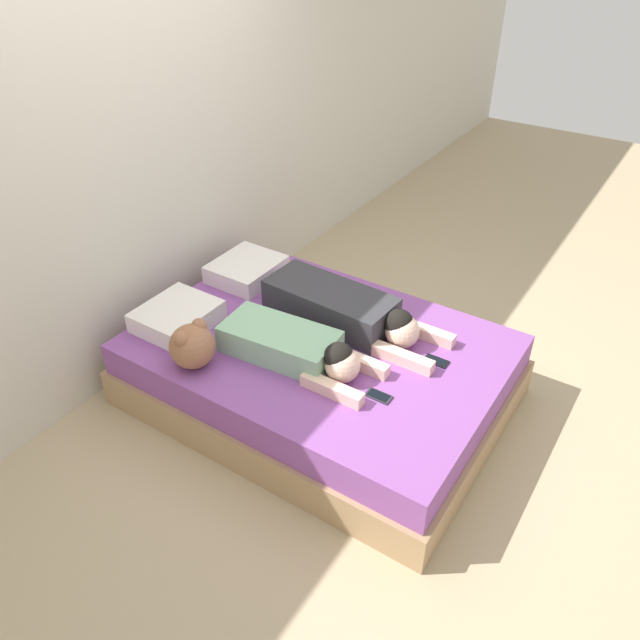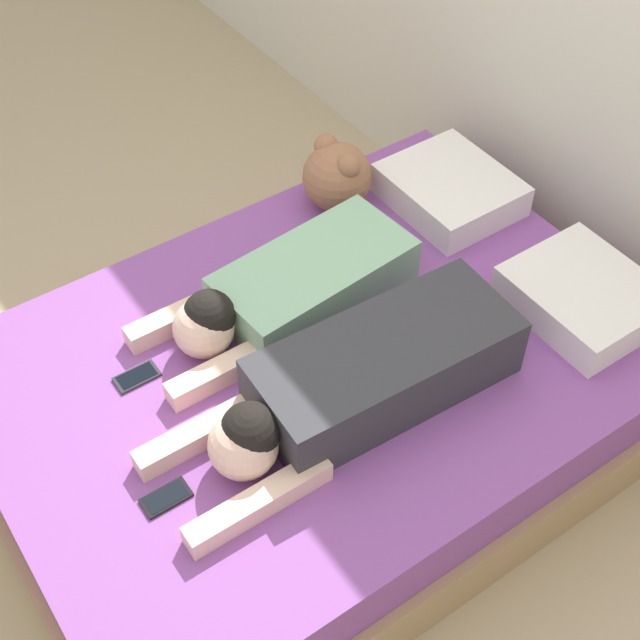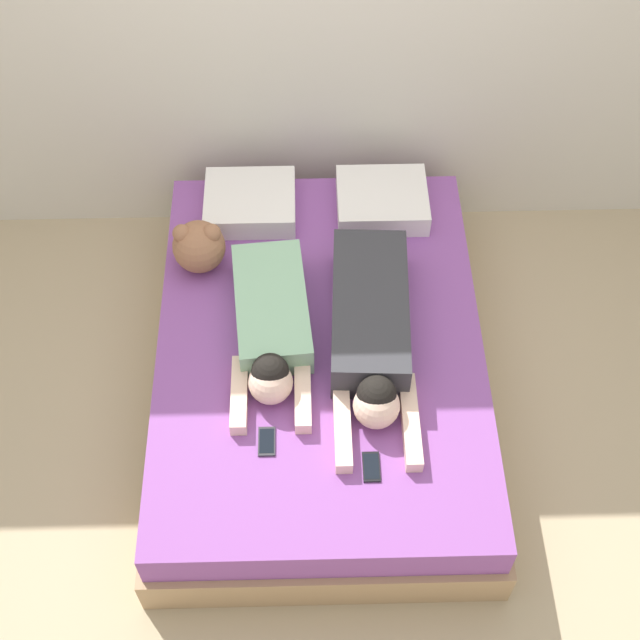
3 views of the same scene
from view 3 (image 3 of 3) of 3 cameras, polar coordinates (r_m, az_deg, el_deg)
name	(u,v)px [view 3 (image 3 of 3)]	position (r m, az deg, el deg)	size (l,w,h in m)	color
ground_plane	(320,390)	(4.39, 0.00, -4.53)	(12.00, 12.00, 0.00)	tan
wall_back	(314,13)	(4.29, -0.41, 19.07)	(12.00, 0.06, 2.60)	beige
bed	(320,367)	(4.21, 0.00, -3.00)	(1.53, 2.13, 0.43)	tan
pillow_head_left	(250,203)	(4.51, -4.50, 7.50)	(0.45, 0.39, 0.12)	white
pillow_head_right	(382,200)	(4.52, 3.99, 7.64)	(0.45, 0.39, 0.12)	white
person_left	(271,329)	(3.97, -3.14, -0.60)	(0.38, 0.95, 0.22)	#8CBF99
person_right	(371,332)	(3.94, 3.30, -0.78)	(0.38, 1.16, 0.23)	#333338
cell_phone_left	(267,441)	(3.76, -3.43, -7.76)	(0.07, 0.14, 0.01)	#2D2D33
cell_phone_right	(371,467)	(3.70, 3.30, -9.36)	(0.07, 0.14, 0.01)	black
plush_toy	(199,246)	(4.25, -7.76, 4.74)	(0.25, 0.25, 0.26)	#996647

